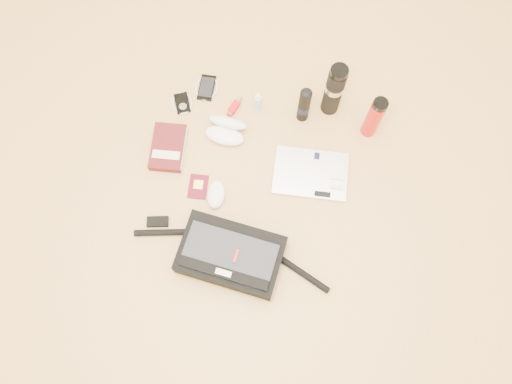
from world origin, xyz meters
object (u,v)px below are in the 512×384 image
at_px(laptop, 311,174).
at_px(book, 169,148).
at_px(messenger_bag, 230,255).
at_px(thermos_black, 334,90).
at_px(thermos_red, 374,118).

bearing_deg(laptop, book, 176.25).
distance_m(messenger_bag, thermos_black, 0.79).
distance_m(laptop, thermos_red, 0.34).
bearing_deg(thermos_black, laptop, -95.26).
height_order(laptop, thermos_black, thermos_black).
xyz_separation_m(book, thermos_black, (0.64, 0.33, 0.13)).
height_order(messenger_bag, thermos_black, thermos_black).
xyz_separation_m(messenger_bag, laptop, (0.26, 0.40, -0.04)).
distance_m(thermos_black, thermos_red, 0.20).
relative_size(messenger_bag, thermos_black, 2.70).
height_order(messenger_bag, laptop, messenger_bag).
xyz_separation_m(messenger_bag, book, (-0.35, 0.41, -0.03)).
distance_m(messenger_bag, book, 0.54).
bearing_deg(thermos_red, book, -163.19).
relative_size(laptop, book, 1.43).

